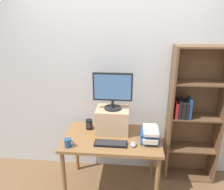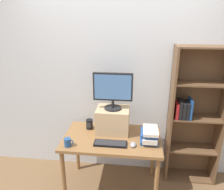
% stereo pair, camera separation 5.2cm
% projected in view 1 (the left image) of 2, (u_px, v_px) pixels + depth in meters
% --- Properties ---
extents(ground_plane, '(12.00, 12.00, 0.00)m').
position_uv_depth(ground_plane, '(112.00, 186.00, 2.90)').
color(ground_plane, brown).
extents(back_wall, '(7.00, 0.08, 2.60)m').
position_uv_depth(back_wall, '(115.00, 82.00, 2.92)').
color(back_wall, silver).
rests_on(back_wall, ground_plane).
extents(desk, '(1.17, 0.71, 0.75)m').
position_uv_depth(desk, '(112.00, 143.00, 2.68)').
color(desk, olive).
rests_on(desk, ground_plane).
extents(bookshelf_unit, '(0.66, 0.28, 1.81)m').
position_uv_depth(bookshelf_unit, '(193.00, 115.00, 2.81)').
color(bookshelf_unit, brown).
rests_on(bookshelf_unit, ground_plane).
extents(riser_box, '(0.40, 0.32, 0.31)m').
position_uv_depth(riser_box, '(113.00, 120.00, 2.73)').
color(riser_box, tan).
rests_on(riser_box, desk).
extents(computer_monitor, '(0.47, 0.21, 0.45)m').
position_uv_depth(computer_monitor, '(113.00, 90.00, 2.59)').
color(computer_monitor, black).
rests_on(computer_monitor, riser_box).
extents(keyboard, '(0.38, 0.14, 0.02)m').
position_uv_depth(keyboard, '(111.00, 143.00, 2.49)').
color(keyboard, black).
rests_on(keyboard, desk).
extents(computer_mouse, '(0.06, 0.10, 0.04)m').
position_uv_depth(computer_mouse, '(134.00, 144.00, 2.46)').
color(computer_mouse, '#99999E').
rests_on(computer_mouse, desk).
extents(book_stack, '(0.20, 0.27, 0.17)m').
position_uv_depth(book_stack, '(150.00, 135.00, 2.52)').
color(book_stack, navy).
rests_on(book_stack, desk).
extents(coffee_mug, '(0.11, 0.08, 0.10)m').
position_uv_depth(coffee_mug, '(68.00, 143.00, 2.43)').
color(coffee_mug, '#234C84').
rests_on(coffee_mug, desk).
extents(desk_speaker, '(0.09, 0.09, 0.13)m').
position_uv_depth(desk_speaker, '(89.00, 124.00, 2.82)').
color(desk_speaker, black).
rests_on(desk_speaker, desk).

